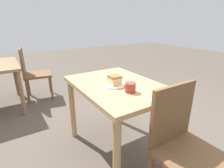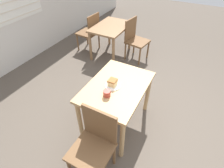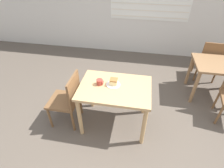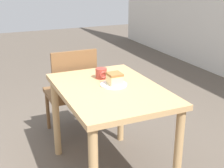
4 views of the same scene
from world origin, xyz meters
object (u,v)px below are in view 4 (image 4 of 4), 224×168
object	(u,v)px
coffee_mug	(101,73)
chair_near_window	(72,90)
cake_slice	(115,79)
dining_table_near	(110,102)
plate	(114,85)

from	to	relation	value
coffee_mug	chair_near_window	bearing A→B (deg)	-167.40
cake_slice	coffee_mug	bearing A→B (deg)	-171.84
dining_table_near	cake_slice	bearing A→B (deg)	118.17
dining_table_near	chair_near_window	world-z (taller)	chair_near_window
chair_near_window	dining_table_near	bearing A→B (deg)	97.03
chair_near_window	cake_slice	world-z (taller)	chair_near_window
plate	coffee_mug	world-z (taller)	coffee_mug
plate	cake_slice	size ratio (longest dim) A/B	1.91
plate	cake_slice	xyz separation A→B (m)	(0.01, 0.01, 0.05)
cake_slice	coffee_mug	size ratio (longest dim) A/B	1.07
chair_near_window	coffee_mug	distance (m)	0.59
chair_near_window	cake_slice	xyz separation A→B (m)	(0.69, 0.14, 0.31)
chair_near_window	coffee_mug	xyz separation A→B (m)	(0.49, 0.11, 0.30)
plate	coffee_mug	distance (m)	0.20
chair_near_window	plate	size ratio (longest dim) A/B	4.48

